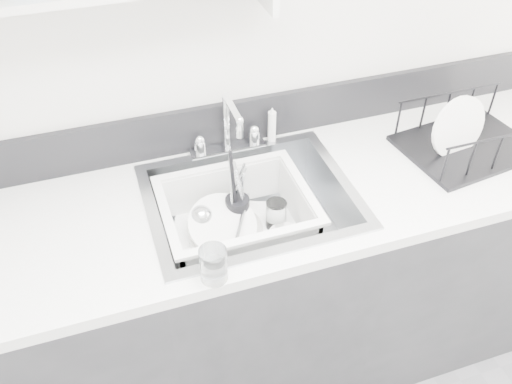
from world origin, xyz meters
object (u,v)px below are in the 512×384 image
object	(u,v)px
counter_run	(252,291)
dish_rack	(471,130)
sink	(251,218)
wash_tub	(237,219)

from	to	relation	value
counter_run	dish_rack	distance (m)	0.95
counter_run	sink	size ratio (longest dim) A/B	5.00
sink	dish_rack	bearing A→B (deg)	0.47
wash_tub	dish_rack	bearing A→B (deg)	0.73
dish_rack	counter_run	bearing A→B (deg)	173.24
wash_tub	sink	bearing A→B (deg)	4.87
counter_run	wash_tub	size ratio (longest dim) A/B	6.87
counter_run	sink	bearing A→B (deg)	0.00
counter_run	dish_rack	bearing A→B (deg)	0.47
counter_run	dish_rack	size ratio (longest dim) A/B	7.43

